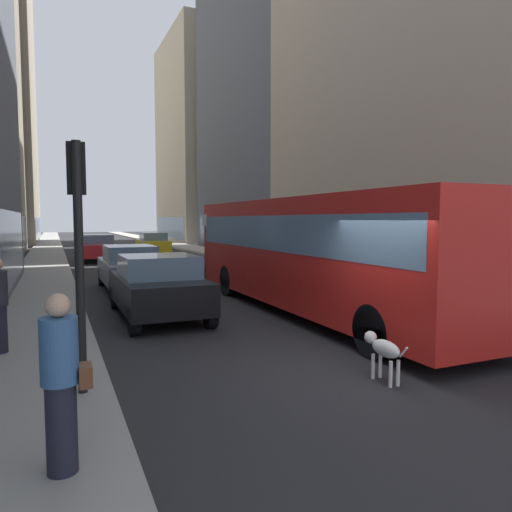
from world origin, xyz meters
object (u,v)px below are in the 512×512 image
(car_black_suv, at_px, (158,286))
(transit_bus, at_px, (313,247))
(dalmatian_dog, at_px, (383,349))
(pedestrian_with_handbag, at_px, (61,382))
(car_grey_wagon, at_px, (129,268))
(traffic_light_near, at_px, (78,225))
(car_yellow_taxi, at_px, (153,244))
(car_red_coupe, at_px, (97,248))

(car_black_suv, bearing_deg, transit_bus, -13.09)
(dalmatian_dog, relative_size, pedestrian_with_handbag, 0.57)
(pedestrian_with_handbag, bearing_deg, dalmatian_dog, 14.18)
(car_grey_wagon, distance_m, pedestrian_with_handbag, 12.38)
(car_grey_wagon, bearing_deg, traffic_light_near, -101.90)
(traffic_light_near, bearing_deg, car_black_suv, 67.61)
(transit_bus, xyz_separation_m, car_yellow_taxi, (0.00, 22.08, -0.96))
(transit_bus, xyz_separation_m, pedestrian_with_handbag, (-6.38, -6.34, -0.76))
(car_grey_wagon, relative_size, traffic_light_near, 1.36)
(car_yellow_taxi, bearing_deg, transit_bus, -90.00)
(transit_bus, relative_size, pedestrian_with_handbag, 6.82)
(dalmatian_dog, distance_m, pedestrian_with_handbag, 4.79)
(car_black_suv, xyz_separation_m, traffic_light_near, (-2.10, -5.10, 1.61))
(car_black_suv, relative_size, pedestrian_with_handbag, 2.50)
(transit_bus, bearing_deg, car_black_suv, 166.91)
(car_black_suv, bearing_deg, car_red_coupe, 90.00)
(transit_bus, relative_size, traffic_light_near, 3.39)
(car_yellow_taxi, xyz_separation_m, car_grey_wagon, (-4.00, -16.28, 0.00))
(car_yellow_taxi, relative_size, car_grey_wagon, 0.90)
(dalmatian_dog, height_order, pedestrian_with_handbag, pedestrian_with_handbag)
(car_black_suv, relative_size, car_grey_wagon, 0.92)
(car_black_suv, distance_m, car_yellow_taxi, 21.52)
(traffic_light_near, bearing_deg, car_grey_wagon, 78.10)
(car_black_suv, bearing_deg, car_yellow_taxi, 79.29)
(car_grey_wagon, bearing_deg, car_yellow_taxi, 76.19)
(car_black_suv, xyz_separation_m, dalmatian_dog, (2.23, -6.11, -0.31))
(car_red_coupe, relative_size, traffic_light_near, 1.32)
(car_grey_wagon, height_order, pedestrian_with_handbag, pedestrian_with_handbag)
(traffic_light_near, bearing_deg, pedestrian_with_handbag, -97.45)
(car_red_coupe, height_order, car_yellow_taxi, same)
(traffic_light_near, bearing_deg, car_red_coupe, 84.80)
(dalmatian_dog, height_order, traffic_light_near, traffic_light_near)
(transit_bus, height_order, dalmatian_dog, transit_bus)
(car_black_suv, relative_size, traffic_light_near, 1.24)
(transit_bus, relative_size, car_yellow_taxi, 2.77)
(car_black_suv, relative_size, car_yellow_taxi, 1.01)
(car_grey_wagon, bearing_deg, transit_bus, -55.42)
(car_black_suv, height_order, car_grey_wagon, same)
(car_grey_wagon, relative_size, pedestrian_with_handbag, 2.73)
(car_red_coupe, distance_m, traffic_light_near, 23.25)
(dalmatian_dog, bearing_deg, transit_bus, 71.13)
(car_yellow_taxi, bearing_deg, traffic_light_near, -103.08)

